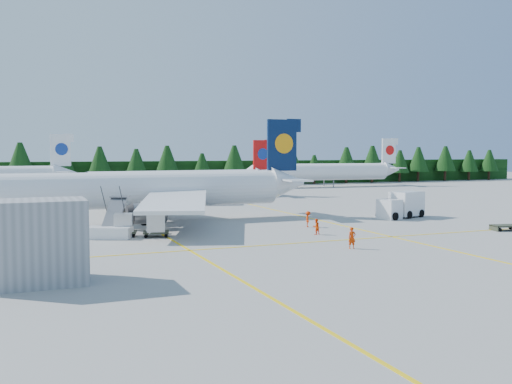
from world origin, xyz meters
name	(u,v)px	position (x,y,z in m)	size (l,w,h in m)	color
ground	(307,232)	(0.00, 0.00, 0.00)	(320.00, 320.00, 0.00)	#9E9D98
taxi_stripe_a	(133,217)	(-14.00, 20.00, 0.01)	(0.25, 120.00, 0.01)	yellow
taxi_stripe_b	(279,211)	(6.00, 20.00, 0.01)	(0.25, 120.00, 0.01)	yellow
taxi_stripe_cross	(337,240)	(0.00, -6.00, 0.01)	(80.00, 0.25, 0.01)	yellow
treeline_hedge	(145,174)	(0.00, 82.00, 3.00)	(220.00, 4.00, 6.00)	black
terminal_building	(35,242)	(-26.00, -14.00, 2.60)	(6.00, 4.00, 5.20)	#92949A
airliner_navy	(122,191)	(-16.15, 14.37, 3.67)	(41.99, 34.59, 12.22)	white
airliner_red	(174,181)	(-2.37, 45.50, 3.11)	(35.55, 29.22, 10.33)	white
airliner_far_right	(317,172)	(36.88, 66.01, 3.58)	(39.30, 6.02, 11.42)	white
airstairs	(110,229)	(-19.06, 3.69, 0.82)	(5.02, 6.37, 3.75)	white
service_truck	(401,205)	(16.48, 6.77, 1.59)	(7.07, 4.28, 3.21)	white
uld_pair	(140,224)	(-16.33, 3.27, 1.26)	(5.65, 3.65, 1.86)	#303526
crew_a	(352,238)	(-1.13, -10.33, 0.91)	(0.66, 0.44, 1.82)	red
crew_b	(316,227)	(0.02, -1.88, 0.78)	(0.76, 0.59, 1.56)	#FF4305
crew_c	(308,219)	(1.90, 3.41, 0.86)	(0.71, 0.48, 1.73)	red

